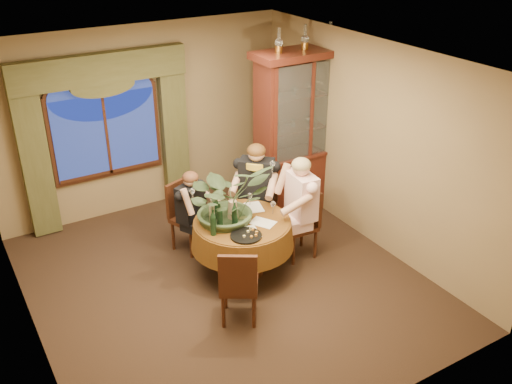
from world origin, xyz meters
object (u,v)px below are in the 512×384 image
chair_right (298,224)px  person_pink (301,209)px  wine_bottle_3 (213,223)px  person_scarf (257,193)px  chair_back (190,218)px  olive_bowl (245,221)px  dining_table (243,247)px  chair_back_right (260,207)px  wine_bottle_0 (220,216)px  oil_lamp_left (279,40)px  oil_lamp_center (305,37)px  centerpiece_plant (226,171)px  person_back (191,213)px  china_cabinet (301,133)px  stoneware_vase (233,210)px  chair_front_left (239,283)px  wine_bottle_2 (212,212)px  wine_bottle_1 (235,215)px  wine_bottle_4 (216,208)px  oil_lamp_right (330,34)px

chair_right → person_pink: 0.25m
wine_bottle_3 → person_scarf: bearing=34.9°
chair_back → person_scarf: 0.97m
person_scarf → wine_bottle_3: bearing=78.3°
chair_back → olive_bowl: (0.35, -0.91, 0.29)m
dining_table → chair_back_right: (0.64, 0.62, 0.10)m
chair_right → wine_bottle_0: (-1.15, 0.02, 0.44)m
oil_lamp_left → chair_back_right: bearing=-140.3°
chair_right → olive_bowl: 0.86m
dining_table → oil_lamp_center: size_ratio=3.84×
centerpiece_plant → wine_bottle_0: centerpiece_plant is taller
chair_back_right → centerpiece_plant: (-0.77, -0.48, 0.92)m
person_back → chair_back_right: bearing=147.7°
china_cabinet → oil_lamp_left: oil_lamp_left is taller
chair_back → stoneware_vase: size_ratio=3.65×
chair_back_right → person_back: (-1.00, 0.11, 0.13)m
oil_lamp_left → person_back: 2.60m
chair_front_left → wine_bottle_3: wine_bottle_3 is taller
oil_lamp_center → chair_front_left: (-2.15, -1.90, -2.16)m
stoneware_vase → wine_bottle_2: (-0.26, 0.05, 0.03)m
chair_back → wine_bottle_3: size_ratio=2.91×
dining_table → centerpiece_plant: centerpiece_plant is taller
person_pink → wine_bottle_1: size_ratio=4.39×
wine_bottle_3 → wine_bottle_4: (0.19, 0.31, 0.00)m
china_cabinet → person_back: 2.14m
person_scarf → wine_bottle_1: bearing=87.0°
wine_bottle_1 → wine_bottle_3: same height
olive_bowl → wine_bottle_4: bearing=138.5°
person_scarf → dining_table: bearing=90.0°
person_back → person_scarf: person_scarf is taller
dining_table → wine_bottle_0: size_ratio=3.95×
chair_back_right → chair_front_left: same height
dining_table → oil_lamp_right: oil_lamp_right is taller
wine_bottle_3 → chair_back: bearing=82.6°
china_cabinet → wine_bottle_2: (-2.00, -0.98, -0.32)m
oil_lamp_right → person_pink: 2.57m
dining_table → person_back: (-0.36, 0.73, 0.24)m
oil_lamp_left → dining_table: bearing=-137.8°
dining_table → olive_bowl: 0.40m
person_pink → wine_bottle_2: person_pink is taller
oil_lamp_left → person_scarf: 2.08m
oil_lamp_right → centerpiece_plant: oil_lamp_right is taller
chair_front_left → person_pink: 1.53m
oil_lamp_right → person_pink: size_ratio=0.23×
chair_right → chair_front_left: (-1.32, -0.74, 0.00)m
chair_back_right → wine_bottle_0: (-0.96, -0.65, 0.44)m
olive_bowl → dining_table: bearing=106.0°
wine_bottle_2 → chair_back_right: bearing=26.4°
person_back → stoneware_vase: bearing=86.8°
person_scarf → wine_bottle_4: size_ratio=4.42×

